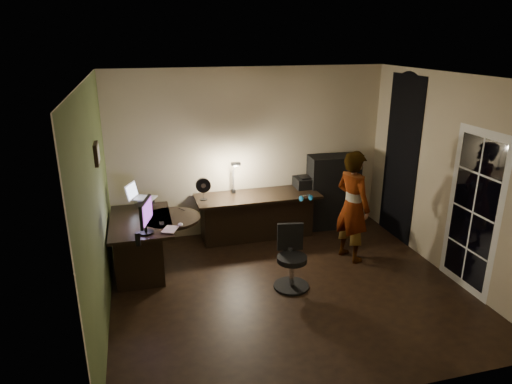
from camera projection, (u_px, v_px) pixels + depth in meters
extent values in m
cube|color=black|center=(288.00, 288.00, 6.00)|extent=(4.50, 4.00, 0.01)
cube|color=silver|center=(293.00, 77.00, 5.12)|extent=(4.50, 4.00, 0.01)
cube|color=#BCAC8B|center=(250.00, 152.00, 7.39)|extent=(4.50, 0.01, 2.70)
cube|color=#BCAC8B|center=(370.00, 267.00, 3.73)|extent=(4.50, 0.01, 2.70)
cube|color=#BCAC8B|center=(96.00, 208.00, 5.01)|extent=(0.01, 4.00, 2.70)
cube|color=#BCAC8B|center=(449.00, 177.00, 6.11)|extent=(0.01, 4.00, 2.70)
cube|color=#4C5D2E|center=(97.00, 208.00, 5.01)|extent=(0.00, 4.00, 2.70)
cube|color=black|center=(401.00, 159.00, 7.17)|extent=(0.01, 0.90, 2.60)
cube|color=white|center=(473.00, 212.00, 5.70)|extent=(0.02, 0.92, 2.10)
cube|color=black|center=(97.00, 154.00, 5.26)|extent=(0.04, 0.30, 0.25)
cube|color=black|center=(143.00, 246.00, 6.32)|extent=(0.83, 1.33, 0.77)
cube|color=black|center=(258.00, 217.00, 7.37)|extent=(1.98, 0.71, 0.74)
cube|color=black|center=(332.00, 192.00, 7.76)|extent=(0.86, 0.47, 1.26)
cube|color=silver|center=(144.00, 202.00, 6.71)|extent=(0.30, 0.27, 0.10)
cube|color=silver|center=(143.00, 191.00, 6.65)|extent=(0.46, 0.45, 0.24)
cube|color=black|center=(145.00, 221.00, 5.73)|extent=(0.23, 0.49, 0.32)
ellipsoid|color=silver|center=(181.00, 225.00, 5.98)|extent=(0.07, 0.10, 0.04)
cube|color=black|center=(162.00, 223.00, 6.06)|extent=(0.06, 0.12, 0.01)
cube|color=black|center=(182.00, 209.00, 6.55)|extent=(0.08, 0.11, 0.01)
cylinder|color=black|center=(138.00, 239.00, 5.41)|extent=(0.07, 0.07, 0.17)
cube|color=silver|center=(170.00, 229.00, 5.87)|extent=(0.25, 0.28, 0.01)
cube|color=black|center=(203.00, 189.00, 6.99)|extent=(0.24, 0.14, 0.36)
cube|color=#0F5285|center=(306.00, 197.00, 7.01)|extent=(0.22, 0.15, 0.09)
cube|color=black|center=(308.00, 182.00, 7.61)|extent=(0.43, 0.34, 0.19)
cube|color=black|center=(233.00, 176.00, 7.26)|extent=(0.23, 0.30, 0.59)
cube|color=black|center=(292.00, 259.00, 5.88)|extent=(0.54, 0.54, 0.83)
imported|color=#D8A88C|center=(353.00, 206.00, 6.55)|extent=(0.56, 0.68, 1.64)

